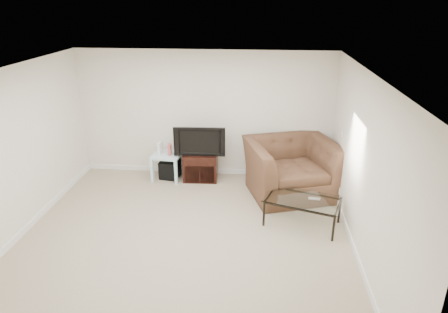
# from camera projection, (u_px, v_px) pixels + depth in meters

# --- Properties ---
(floor) EXTENTS (5.00, 5.00, 0.00)m
(floor) POSITION_uv_depth(u_px,v_px,m) (184.00, 240.00, 5.99)
(floor) COLOR tan
(floor) RESTS_ON ground
(ceiling) EXTENTS (5.00, 5.00, 0.00)m
(ceiling) POSITION_uv_depth(u_px,v_px,m) (176.00, 73.00, 5.06)
(ceiling) COLOR white
(ceiling) RESTS_ON ground
(wall_back) EXTENTS (5.00, 0.02, 2.50)m
(wall_back) POSITION_uv_depth(u_px,v_px,m) (205.00, 115.00, 7.84)
(wall_back) COLOR silver
(wall_back) RESTS_ON ground
(wall_left) EXTENTS (0.02, 5.00, 2.50)m
(wall_left) POSITION_uv_depth(u_px,v_px,m) (9.00, 158.00, 5.74)
(wall_left) COLOR silver
(wall_left) RESTS_ON ground
(wall_right) EXTENTS (0.02, 5.00, 2.50)m
(wall_right) POSITION_uv_depth(u_px,v_px,m) (365.00, 171.00, 5.31)
(wall_right) COLOR silver
(wall_right) RESTS_ON ground
(plate_back) EXTENTS (0.12, 0.02, 0.12)m
(plate_back) POSITION_uv_depth(u_px,v_px,m) (135.00, 113.00, 7.94)
(plate_back) COLOR white
(plate_back) RESTS_ON wall_back
(plate_right_switch) EXTENTS (0.02, 0.09, 0.13)m
(plate_right_switch) POSITION_uv_depth(u_px,v_px,m) (342.00, 133.00, 6.79)
(plate_right_switch) COLOR white
(plate_right_switch) RESTS_ON wall_right
(plate_right_outlet) EXTENTS (0.02, 0.08, 0.12)m
(plate_right_outlet) POSITION_uv_depth(u_px,v_px,m) (339.00, 191.00, 6.87)
(plate_right_outlet) COLOR white
(plate_right_outlet) RESTS_ON wall_right
(tv_stand) EXTENTS (0.68, 0.49, 0.55)m
(tv_stand) POSITION_uv_depth(u_px,v_px,m) (201.00, 166.00, 7.91)
(tv_stand) COLOR black
(tv_stand) RESTS_ON floor
(dvd_player) EXTENTS (0.36, 0.26, 0.05)m
(dvd_player) POSITION_uv_depth(u_px,v_px,m) (200.00, 158.00, 7.81)
(dvd_player) COLOR black
(dvd_player) RESTS_ON tv_stand
(television) EXTENTS (0.93, 0.23, 0.57)m
(television) POSITION_uv_depth(u_px,v_px,m) (200.00, 140.00, 7.68)
(television) COLOR black
(television) RESTS_ON tv_stand
(side_table) EXTENTS (0.59, 0.59, 0.52)m
(side_table) POSITION_uv_depth(u_px,v_px,m) (168.00, 166.00, 7.97)
(side_table) COLOR silver
(side_table) RESTS_ON floor
(subwoofer) EXTENTS (0.41, 0.41, 0.35)m
(subwoofer) POSITION_uv_depth(u_px,v_px,m) (170.00, 169.00, 8.01)
(subwoofer) COLOR black
(subwoofer) RESTS_ON floor
(game_console) EXTENTS (0.07, 0.18, 0.24)m
(game_console) POSITION_uv_depth(u_px,v_px,m) (160.00, 148.00, 7.83)
(game_console) COLOR white
(game_console) RESTS_ON side_table
(game_case) EXTENTS (0.06, 0.15, 0.21)m
(game_case) POSITION_uv_depth(u_px,v_px,m) (170.00, 149.00, 7.80)
(game_case) COLOR #CC4C4C
(game_case) RESTS_ON side_table
(recliner) EXTENTS (1.77, 1.42, 1.34)m
(recliner) POSITION_uv_depth(u_px,v_px,m) (292.00, 159.00, 7.21)
(recliner) COLOR #4A301F
(recliner) RESTS_ON floor
(coffee_table) EXTENTS (1.31, 0.99, 0.46)m
(coffee_table) POSITION_uv_depth(u_px,v_px,m) (302.00, 212.00, 6.35)
(coffee_table) COLOR black
(coffee_table) RESTS_ON floor
(remote) EXTENTS (0.19, 0.07, 0.02)m
(remote) POSITION_uv_depth(u_px,v_px,m) (314.00, 199.00, 6.24)
(remote) COLOR #B2B2B7
(remote) RESTS_ON coffee_table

